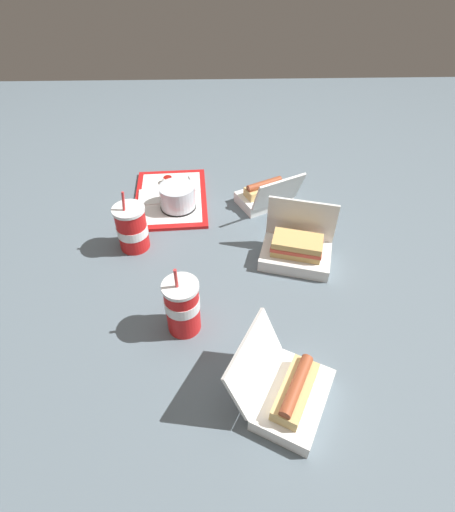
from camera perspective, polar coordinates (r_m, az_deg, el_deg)
ground_plane at (r=1.23m, az=-0.49°, el=-0.80°), size 3.20×3.20×0.00m
food_tray at (r=1.50m, az=-8.08°, el=8.21°), size 0.38×0.28×0.01m
cake_container at (r=1.42m, az=-7.15°, el=8.30°), size 0.13×0.13×0.08m
ketchup_cup at (r=1.57m, az=-8.52°, el=10.72°), size 0.04×0.04×0.02m
napkin_stack at (r=1.51m, az=-10.69°, el=8.34°), size 0.11×0.11×0.00m
plastic_fork at (r=1.56m, az=-4.89°, el=10.36°), size 0.11×0.04×0.00m
clamshell_hotdog_corner at (r=1.45m, az=5.44°, el=8.66°), size 0.23×0.24×0.16m
clamshell_sandwich_back at (r=1.23m, az=9.82°, el=0.99°), size 0.20×0.24×0.18m
clamshell_hotdog_front at (r=0.93m, az=8.80°, el=-18.67°), size 0.27×0.26×0.16m
soda_cup_center at (r=1.27m, az=-13.48°, el=3.91°), size 0.10×0.10×0.21m
soda_cup_back at (r=1.01m, az=-6.46°, el=-7.10°), size 0.09×0.09×0.22m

